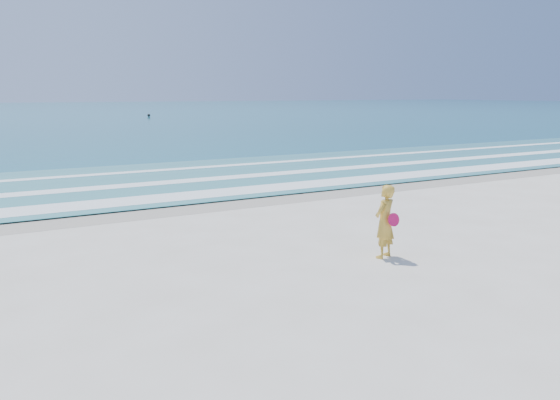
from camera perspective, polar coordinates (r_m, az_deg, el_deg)
ground at (r=8.85m, az=10.80°, el=-11.01°), size 400.00×400.00×0.00m
wet_sand at (r=16.49m, az=-9.48°, el=-0.58°), size 400.00×2.40×0.00m
ocean at (r=111.44m, az=-26.42°, el=8.30°), size 400.00×190.00×0.04m
shallow at (r=21.20m, az=-14.02°, el=1.95°), size 400.00×10.00×0.01m
foam_near at (r=17.69m, az=-10.90°, el=0.34°), size 400.00×1.40×0.01m
foam_mid at (r=20.43m, az=-13.43°, el=1.67°), size 400.00×0.90×0.01m
foam_far at (r=23.60m, az=-15.60°, el=2.80°), size 400.00×0.60×0.01m
buoy at (r=78.55m, az=-13.55°, el=8.60°), size 0.41×0.41×0.41m
woman at (r=11.22m, az=10.88°, el=-2.22°), size 0.64×0.54×1.50m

